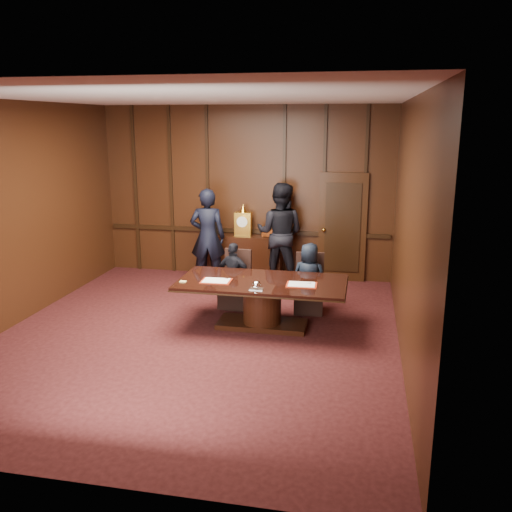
{
  "coord_description": "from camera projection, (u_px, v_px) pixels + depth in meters",
  "views": [
    {
      "loc": [
        2.4,
        -7.35,
        3.18
      ],
      "look_at": [
        0.72,
        1.0,
        1.05
      ],
      "focal_mm": 38.0,
      "sensor_mm": 36.0,
      "label": 1
    }
  ],
  "objects": [
    {
      "name": "signatory_left",
      "position": [
        234.0,
        276.0,
        9.36
      ],
      "size": [
        0.72,
        0.42,
        1.16
      ],
      "primitive_type": "imported",
      "rotation": [
        0.0,
        0.0,
        2.92
      ],
      "color": "black",
      "rests_on": "ground"
    },
    {
      "name": "folder_left",
      "position": [
        216.0,
        281.0,
        8.4
      ],
      "size": [
        0.47,
        0.34,
        0.02
      ],
      "rotation": [
        0.0,
        0.0,
        0.03
      ],
      "color": "#99230E",
      "rests_on": "conference_table"
    },
    {
      "name": "room",
      "position": [
        201.0,
        223.0,
        7.92
      ],
      "size": [
        7.0,
        7.04,
        3.5
      ],
      "color": "black",
      "rests_on": "ground"
    },
    {
      "name": "notepad",
      "position": [
        183.0,
        282.0,
        8.37
      ],
      "size": [
        0.11,
        0.08,
        0.01
      ],
      "primitive_type": "cube",
      "rotation": [
        0.0,
        0.0,
        -0.08
      ],
      "color": "#EBD073",
      "rests_on": "conference_table"
    },
    {
      "name": "conference_table",
      "position": [
        262.0,
        296.0,
        8.49
      ],
      "size": [
        2.62,
        1.32,
        0.76
      ],
      "color": "black",
      "rests_on": "ground"
    },
    {
      "name": "folder_right",
      "position": [
        302.0,
        285.0,
        8.2
      ],
      "size": [
        0.47,
        0.35,
        0.02
      ],
      "rotation": [
        0.0,
        0.0,
        0.05
      ],
      "color": "#99230E",
      "rests_on": "conference_table"
    },
    {
      "name": "sideboard",
      "position": [
        243.0,
        255.0,
        11.2
      ],
      "size": [
        1.6,
        0.45,
        1.54
      ],
      "color": "black",
      "rests_on": "ground"
    },
    {
      "name": "chair_right",
      "position": [
        309.0,
        295.0,
        9.25
      ],
      "size": [
        0.51,
        0.51,
        0.99
      ],
      "rotation": [
        0.0,
        0.0,
        0.07
      ],
      "color": "black",
      "rests_on": "ground"
    },
    {
      "name": "signatory_right",
      "position": [
        309.0,
        278.0,
        9.11
      ],
      "size": [
        0.65,
        0.48,
        1.21
      ],
      "primitive_type": "imported",
      "rotation": [
        0.0,
        0.0,
        2.98
      ],
      "color": "black",
      "rests_on": "ground"
    },
    {
      "name": "inkstand",
      "position": [
        257.0,
        286.0,
        7.99
      ],
      "size": [
        0.2,
        0.14,
        0.12
      ],
      "color": "white",
      "rests_on": "conference_table"
    },
    {
      "name": "chair_left",
      "position": [
        235.0,
        290.0,
        9.5
      ],
      "size": [
        0.52,
        0.52,
        0.99
      ],
      "rotation": [
        0.0,
        0.0,
        -0.09
      ],
      "color": "black",
      "rests_on": "ground"
    },
    {
      "name": "witness_left",
      "position": [
        208.0,
        237.0,
        10.7
      ],
      "size": [
        0.75,
        0.54,
        1.91
      ],
      "primitive_type": "imported",
      "rotation": [
        0.0,
        0.0,
        3.26
      ],
      "color": "black",
      "rests_on": "ground"
    },
    {
      "name": "witness_right",
      "position": [
        280.0,
        233.0,
        10.78
      ],
      "size": [
        1.06,
        0.87,
        2.01
      ],
      "primitive_type": "imported",
      "rotation": [
        0.0,
        0.0,
        3.03
      ],
      "color": "black",
      "rests_on": "ground"
    }
  ]
}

